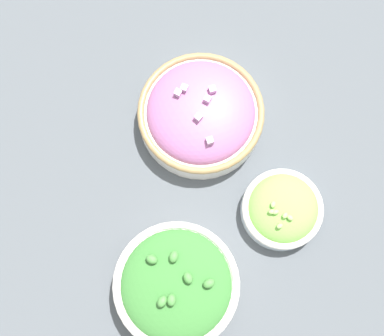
% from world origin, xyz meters
% --- Properties ---
extents(ground_plane, '(3.00, 3.00, 0.00)m').
position_xyz_m(ground_plane, '(0.00, 0.00, 0.00)').
color(ground_plane, '#4C5156').
extents(bowl_broccoli, '(0.20, 0.20, 0.09)m').
position_xyz_m(bowl_broccoli, '(-0.18, 0.07, 0.04)').
color(bowl_broccoli, silver).
rests_on(bowl_broccoli, ground_plane).
extents(bowl_red_onion, '(0.22, 0.22, 0.09)m').
position_xyz_m(bowl_red_onion, '(0.09, -0.04, 0.04)').
color(bowl_red_onion, silver).
rests_on(bowl_red_onion, ground_plane).
extents(bowl_lettuce, '(0.14, 0.14, 0.07)m').
position_xyz_m(bowl_lettuce, '(-0.10, -0.13, 0.03)').
color(bowl_lettuce, '#B2C1CC').
rests_on(bowl_lettuce, ground_plane).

